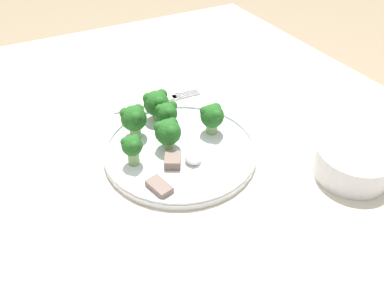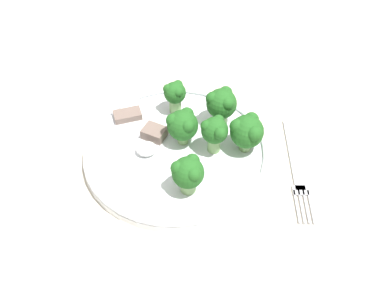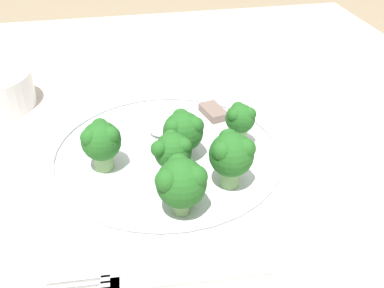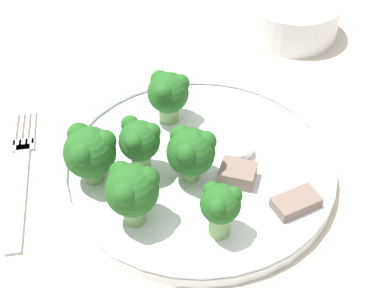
{
  "view_description": "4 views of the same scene",
  "coord_description": "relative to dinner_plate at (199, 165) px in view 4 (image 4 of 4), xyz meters",
  "views": [
    {
      "loc": [
        0.53,
        -0.25,
        1.22
      ],
      "look_at": [
        0.05,
        0.0,
        0.78
      ],
      "focal_mm": 35.0,
      "sensor_mm": 36.0,
      "label": 1
    },
    {
      "loc": [
        0.04,
        0.45,
        1.29
      ],
      "look_at": [
        0.02,
        0.0,
        0.81
      ],
      "focal_mm": 42.0,
      "sensor_mm": 36.0,
      "label": 2
    },
    {
      "loc": [
        -0.41,
        0.04,
        1.09
      ],
      "look_at": [
        0.01,
        -0.04,
        0.8
      ],
      "focal_mm": 42.0,
      "sensor_mm": 36.0,
      "label": 3
    },
    {
      "loc": [
        -0.05,
        -0.4,
        1.17
      ],
      "look_at": [
        0.04,
        -0.01,
        0.8
      ],
      "focal_mm": 50.0,
      "sensor_mm": 36.0,
      "label": 4
    }
  ],
  "objects": [
    {
      "name": "table",
      "position": [
        -0.04,
        0.02,
        -0.1
      ],
      "size": [
        1.25,
        1.05,
        0.76
      ],
      "color": "beige",
      "rests_on": "ground_plane"
    },
    {
      "name": "dinner_plate",
      "position": [
        0.0,
        0.0,
        0.0
      ],
      "size": [
        0.28,
        0.28,
        0.02
      ],
      "color": "white",
      "rests_on": "table"
    },
    {
      "name": "fork",
      "position": [
        -0.18,
        0.03,
        -0.01
      ],
      "size": [
        0.03,
        0.2,
        0.0
      ],
      "color": "#B2B2B7",
      "rests_on": "table"
    },
    {
      "name": "cream_bowl",
      "position": [
        0.19,
        0.24,
        0.02
      ],
      "size": [
        0.13,
        0.13,
        0.05
      ],
      "color": "silver",
      "rests_on": "table"
    },
    {
      "name": "broccoli_floret_near_rim_left",
      "position": [
        -0.02,
        0.08,
        0.04
      ],
      "size": [
        0.05,
        0.05,
        0.06
      ],
      "color": "#7FA866",
      "rests_on": "dinner_plate"
    },
    {
      "name": "broccoli_floret_center_left",
      "position": [
        -0.11,
        0.0,
        0.04
      ],
      "size": [
        0.05,
        0.05,
        0.06
      ],
      "color": "#7FA866",
      "rests_on": "dinner_plate"
    },
    {
      "name": "broccoli_floret_back_left",
      "position": [
        -0.01,
        -0.02,
        0.04
      ],
      "size": [
        0.05,
        0.05,
        0.06
      ],
      "color": "#7FA866",
      "rests_on": "dinner_plate"
    },
    {
      "name": "broccoli_floret_front_left",
      "position": [
        -0.0,
        -0.09,
        0.04
      ],
      "size": [
        0.04,
        0.04,
        0.06
      ],
      "color": "#7FA866",
      "rests_on": "dinner_plate"
    },
    {
      "name": "broccoli_floret_center_back",
      "position": [
        -0.08,
        -0.06,
        0.04
      ],
      "size": [
        0.05,
        0.05,
        0.07
      ],
      "color": "#7FA866",
      "rests_on": "dinner_plate"
    },
    {
      "name": "broccoli_floret_mid_cluster",
      "position": [
        -0.06,
        0.0,
        0.04
      ],
      "size": [
        0.04,
        0.04,
        0.06
      ],
      "color": "#7FA866",
      "rests_on": "dinner_plate"
    },
    {
      "name": "meat_slice_front_slice",
      "position": [
        0.08,
        -0.08,
        0.01
      ],
      "size": [
        0.05,
        0.04,
        0.01
      ],
      "color": "#756056",
      "rests_on": "dinner_plate"
    },
    {
      "name": "meat_slice_middle_slice",
      "position": [
        0.03,
        -0.03,
        0.01
      ],
      "size": [
        0.04,
        0.04,
        0.02
      ],
      "color": "#756056",
      "rests_on": "dinner_plate"
    },
    {
      "name": "sauce_dollop",
      "position": [
        0.04,
        0.0,
        0.01
      ],
      "size": [
        0.03,
        0.03,
        0.02
      ],
      "color": "white",
      "rests_on": "dinner_plate"
    }
  ]
}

